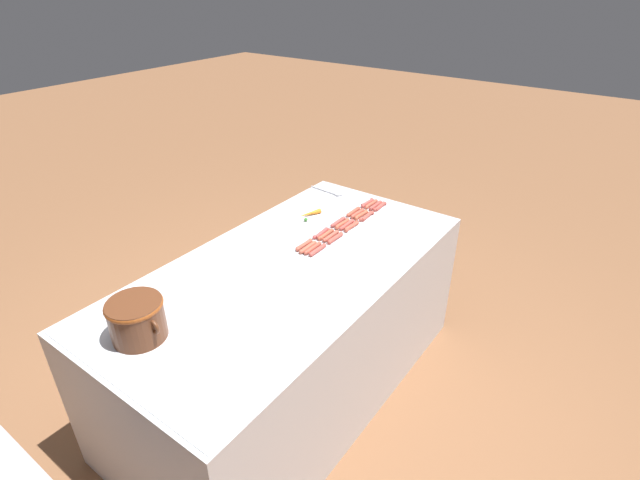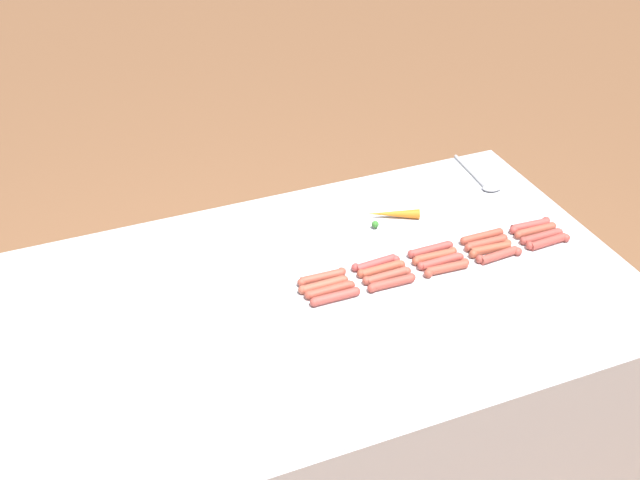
% 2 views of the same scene
% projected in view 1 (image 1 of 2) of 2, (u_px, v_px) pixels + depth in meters
% --- Properties ---
extents(ground_plane, '(20.00, 20.00, 0.00)m').
position_uv_depth(ground_plane, '(293.00, 384.00, 3.05)').
color(ground_plane, brown).
extents(griddle_counter, '(1.10, 2.18, 0.90)m').
position_uv_depth(griddle_counter, '(291.00, 329.00, 2.83)').
color(griddle_counter, '#BCBCC1').
rests_on(griddle_counter, ground_plane).
extents(hot_dog_0, '(0.03, 0.15, 0.03)m').
position_uv_depth(hot_dog_0, '(380.00, 206.00, 3.22)').
color(hot_dog_0, '#B6483E').
rests_on(hot_dog_0, griddle_counter).
extents(hot_dog_1, '(0.04, 0.15, 0.03)m').
position_uv_depth(hot_dog_1, '(367.00, 216.00, 3.10)').
color(hot_dog_1, '#AF493E').
rests_on(hot_dog_1, griddle_counter).
extents(hot_dog_2, '(0.03, 0.15, 0.03)m').
position_uv_depth(hot_dog_2, '(351.00, 226.00, 2.98)').
color(hot_dog_2, '#B14B3A').
rests_on(hot_dog_2, griddle_counter).
extents(hot_dog_3, '(0.03, 0.15, 0.03)m').
position_uv_depth(hot_dog_3, '(335.00, 238.00, 2.85)').
color(hot_dog_3, '#AC473B').
rests_on(hot_dog_3, griddle_counter).
extents(hot_dog_4, '(0.03, 0.15, 0.03)m').
position_uv_depth(hot_dog_4, '(318.00, 250.00, 2.73)').
color(hot_dog_4, '#AF483E').
rests_on(hot_dog_4, griddle_counter).
extents(hot_dog_5, '(0.03, 0.15, 0.03)m').
position_uv_depth(hot_dog_5, '(376.00, 205.00, 3.24)').
color(hot_dog_5, '#AB473F').
rests_on(hot_dog_5, griddle_counter).
extents(hot_dog_6, '(0.04, 0.15, 0.03)m').
position_uv_depth(hot_dog_6, '(361.00, 215.00, 3.11)').
color(hot_dog_6, '#AE5138').
rests_on(hot_dog_6, griddle_counter).
extents(hot_dog_7, '(0.03, 0.15, 0.03)m').
position_uv_depth(hot_dog_7, '(347.00, 225.00, 2.99)').
color(hot_dog_7, '#B74940').
rests_on(hot_dog_7, griddle_counter).
extents(hot_dog_8, '(0.03, 0.15, 0.03)m').
position_uv_depth(hot_dog_8, '(331.00, 236.00, 2.87)').
color(hot_dog_8, '#AE4F3F').
rests_on(hot_dog_8, griddle_counter).
extents(hot_dog_9, '(0.03, 0.15, 0.03)m').
position_uv_depth(hot_dog_9, '(313.00, 248.00, 2.74)').
color(hot_dog_9, '#AD4939').
rests_on(hot_dog_9, griddle_counter).
extents(hot_dog_10, '(0.03, 0.15, 0.03)m').
position_uv_depth(hot_dog_10, '(371.00, 204.00, 3.26)').
color(hot_dog_10, '#AF503C').
rests_on(hot_dog_10, griddle_counter).
extents(hot_dog_11, '(0.03, 0.15, 0.03)m').
position_uv_depth(hot_dog_11, '(357.00, 213.00, 3.13)').
color(hot_dog_11, '#B04B3A').
rests_on(hot_dog_11, griddle_counter).
extents(hot_dog_12, '(0.03, 0.15, 0.03)m').
position_uv_depth(hot_dog_12, '(342.00, 224.00, 3.01)').
color(hot_dog_12, '#B04F38').
rests_on(hot_dog_12, griddle_counter).
extents(hot_dog_13, '(0.03, 0.15, 0.03)m').
position_uv_depth(hot_dog_13, '(326.00, 235.00, 2.88)').
color(hot_dog_13, '#B55039').
rests_on(hot_dog_13, griddle_counter).
extents(hot_dog_14, '(0.03, 0.15, 0.03)m').
position_uv_depth(hot_dog_14, '(308.00, 247.00, 2.75)').
color(hot_dog_14, '#AC533E').
rests_on(hot_dog_14, griddle_counter).
extents(hot_dog_15, '(0.03, 0.15, 0.03)m').
position_uv_depth(hot_dog_15, '(368.00, 203.00, 3.27)').
color(hot_dog_15, '#B84741').
rests_on(hot_dog_15, griddle_counter).
extents(hot_dog_16, '(0.03, 0.15, 0.03)m').
position_uv_depth(hot_dog_16, '(353.00, 212.00, 3.15)').
color(hot_dog_16, '#AF4A38').
rests_on(hot_dog_16, griddle_counter).
extents(hot_dog_17, '(0.03, 0.15, 0.03)m').
position_uv_depth(hot_dog_17, '(338.00, 222.00, 3.03)').
color(hot_dog_17, '#AD463F').
rests_on(hot_dog_17, griddle_counter).
extents(hot_dog_18, '(0.03, 0.15, 0.03)m').
position_uv_depth(hot_dog_18, '(321.00, 233.00, 2.90)').
color(hot_dog_18, '#B54541').
rests_on(hot_dog_18, griddle_counter).
extents(hot_dog_19, '(0.03, 0.15, 0.03)m').
position_uv_depth(hot_dog_19, '(304.00, 245.00, 2.78)').
color(hot_dog_19, '#AF4D3B').
rests_on(hot_dog_19, griddle_counter).
extents(bean_pot, '(0.30, 0.24, 0.19)m').
position_uv_depth(bean_pot, '(137.00, 318.00, 2.05)').
color(bean_pot, '#562D19').
rests_on(bean_pot, griddle_counter).
extents(serving_spoon, '(0.27, 0.07, 0.02)m').
position_uv_depth(serving_spoon, '(334.00, 193.00, 3.44)').
color(serving_spoon, '#B7B7BC').
rests_on(serving_spoon, griddle_counter).
extents(carrot, '(0.09, 0.17, 0.03)m').
position_uv_depth(carrot, '(309.00, 214.00, 3.12)').
color(carrot, orange).
rests_on(carrot, griddle_counter).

